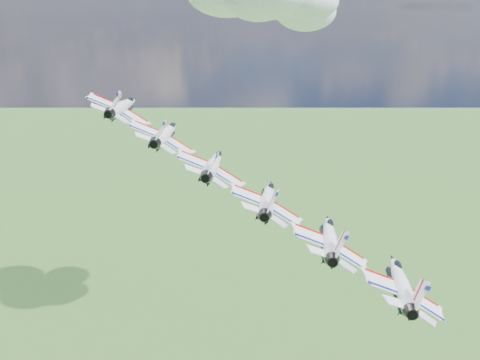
{
  "coord_description": "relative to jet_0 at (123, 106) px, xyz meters",
  "views": [
    {
      "loc": [
        -17.84,
        -68.41,
        181.18
      ],
      "look_at": [
        -6.76,
        10.43,
        155.23
      ],
      "focal_mm": 40.0,
      "sensor_mm": 36.0,
      "label": 1
    }
  ],
  "objects": [
    {
      "name": "jet_3",
      "position": [
        22.44,
        -23.4,
        -10.45
      ],
      "size": [
        15.97,
        19.11,
        9.43
      ],
      "primitive_type": null,
      "rotation": [
        0.0,
        0.46,
        -0.25
      ],
      "color": "white"
    },
    {
      "name": "jet_1",
      "position": [
        7.48,
        -7.8,
        -3.48
      ],
      "size": [
        15.97,
        19.11,
        9.43
      ],
      "primitive_type": null,
      "rotation": [
        0.0,
        0.46,
        -0.25
      ],
      "color": "white"
    },
    {
      "name": "jet_4",
      "position": [
        29.92,
        -31.2,
        -13.94
      ],
      "size": [
        15.97,
        19.11,
        9.43
      ],
      "primitive_type": null,
      "rotation": [
        0.0,
        0.46,
        -0.25
      ],
      "color": "white"
    },
    {
      "name": "jet_0",
      "position": [
        0.0,
        0.0,
        0.0
      ],
      "size": [
        15.97,
        19.11,
        9.43
      ],
      "primitive_type": null,
      "rotation": [
        0.0,
        0.46,
        -0.25
      ],
      "color": "silver"
    },
    {
      "name": "cloud_far",
      "position": [
        51.25,
        148.96,
        19.07
      ],
      "size": [
        60.58,
        47.59,
        23.8
      ],
      "primitive_type": "ellipsoid",
      "color": "white"
    },
    {
      "name": "jet_2",
      "position": [
        14.96,
        -15.6,
        -6.97
      ],
      "size": [
        15.97,
        19.11,
        9.43
      ],
      "primitive_type": null,
      "rotation": [
        0.0,
        0.46,
        -0.25
      ],
      "color": "silver"
    },
    {
      "name": "jet_5",
      "position": [
        37.4,
        -39.0,
        -17.42
      ],
      "size": [
        15.97,
        19.11,
        9.43
      ],
      "primitive_type": null,
      "rotation": [
        0.0,
        0.46,
        -0.25
      ],
      "color": "white"
    }
  ]
}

